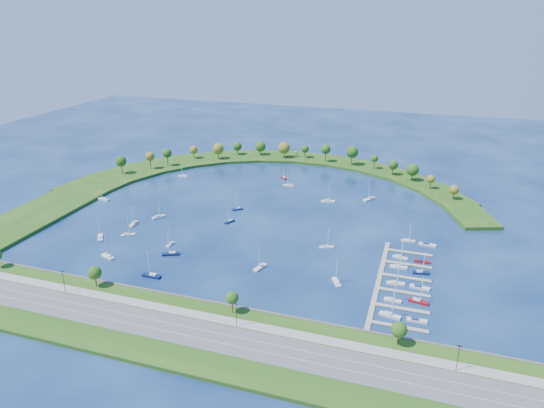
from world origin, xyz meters
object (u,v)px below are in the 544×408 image
(moored_boat_10, at_px, (328,201))
(moored_boat_7, at_px, (230,221))
(dock_system, at_px, (395,283))
(docked_boat_7, at_px, (421,272))
(moored_boat_6, at_px, (159,216))
(docked_boat_10, at_px, (408,240))
(docked_boat_1, at_px, (417,320))
(moored_boat_2, at_px, (152,275))
(docked_boat_6, at_px, (398,266))
(docked_boat_11, at_px, (427,245))
(moored_boat_4, at_px, (183,176))
(moored_boat_3, at_px, (103,199))
(moored_boat_18, at_px, (128,234))
(moored_boat_11, at_px, (370,199))
(moored_boat_15, at_px, (284,177))
(moored_boat_0, at_px, (100,237))
(moored_boat_16, at_px, (289,185))
(docked_boat_2, at_px, (393,300))
(moored_boat_5, at_px, (134,223))
(harbor_tower, at_px, (296,154))
(docked_boat_0, at_px, (390,315))
(docked_boat_3, at_px, (418,301))
(moored_boat_1, at_px, (337,282))
(docked_boat_8, at_px, (400,257))
(docked_boat_4, at_px, (396,283))
(moored_boat_14, at_px, (260,267))
(moored_boat_9, at_px, (170,244))
(moored_boat_12, at_px, (327,247))
(moored_boat_13, at_px, (238,209))
(moored_boat_17, at_px, (171,253))
(moored_boat_8, at_px, (108,256))

(moored_boat_10, bearing_deg, moored_boat_7, -151.59)
(dock_system, relative_size, docked_boat_7, 7.22)
(moored_boat_6, xyz_separation_m, docked_boat_7, (151.52, -20.30, -0.01))
(docked_boat_10, bearing_deg, docked_boat_1, -91.55)
(moored_boat_2, relative_size, docked_boat_6, 1.11)
(moored_boat_10, height_order, docked_boat_11, moored_boat_10)
(moored_boat_4, bearing_deg, moored_boat_3, 56.54)
(moored_boat_10, height_order, docked_boat_7, moored_boat_10)
(moored_boat_6, height_order, moored_boat_7, moored_boat_6)
(moored_boat_18, bearing_deg, moored_boat_11, 3.66)
(moored_boat_15, distance_m, docked_boat_6, 144.23)
(moored_boat_0, xyz_separation_m, moored_boat_16, (72.85, 113.48, -0.08))
(moored_boat_18, distance_m, docked_boat_6, 144.27)
(docked_boat_2, bearing_deg, moored_boat_2, -170.27)
(moored_boat_3, xyz_separation_m, moored_boat_5, (41.08, -28.00, -0.02))
(moored_boat_4, height_order, moored_boat_18, moored_boat_18)
(harbor_tower, height_order, moored_boat_4, moored_boat_4)
(moored_boat_4, distance_m, docked_boat_0, 211.16)
(docked_boat_11, bearing_deg, moored_boat_4, 162.46)
(moored_boat_2, height_order, moored_boat_5, moored_boat_2)
(moored_boat_16, relative_size, docked_boat_2, 1.01)
(docked_boat_3, bearing_deg, docked_boat_10, 107.12)
(moored_boat_1, height_order, moored_boat_3, moored_boat_3)
(moored_boat_4, bearing_deg, moored_boat_16, 174.52)
(moored_boat_6, bearing_deg, moored_boat_3, 108.21)
(moored_boat_10, bearing_deg, docked_boat_1, -79.85)
(docked_boat_2, xyz_separation_m, docked_boat_8, (-0.00, 40.77, 0.00))
(moored_boat_11, distance_m, docked_boat_4, 105.94)
(moored_boat_1, bearing_deg, moored_boat_14, 58.18)
(moored_boat_2, bearing_deg, moored_boat_9, -75.88)
(docked_boat_6, distance_m, docked_boat_7, 10.73)
(docked_boat_8, bearing_deg, moored_boat_7, -178.65)
(moored_boat_0, height_order, moored_boat_12, moored_boat_0)
(moored_boat_11, bearing_deg, docked_boat_7, 57.09)
(dock_system, relative_size, moored_boat_0, 6.09)
(moored_boat_13, xyz_separation_m, moored_boat_15, (9.50, 67.16, 0.01))
(moored_boat_17, bearing_deg, docked_boat_0, 145.25)
(docked_boat_4, bearing_deg, moored_boat_18, 168.54)
(moored_boat_16, bearing_deg, moored_boat_11, 164.36)
(dock_system, height_order, moored_boat_4, moored_boat_4)
(moored_boat_16, bearing_deg, moored_boat_3, 24.40)
(docked_boat_1, bearing_deg, moored_boat_17, 168.36)
(moored_boat_11, bearing_deg, moored_boat_15, -75.35)
(moored_boat_8, bearing_deg, docked_boat_10, -136.26)
(moored_boat_11, xyz_separation_m, docked_boat_0, (25.45, -129.05, -0.03))
(docked_boat_2, height_order, docked_boat_3, docked_boat_3)
(moored_boat_0, relative_size, moored_boat_13, 1.38)
(moored_boat_1, distance_m, docked_boat_3, 36.28)
(moored_boat_7, height_order, moored_boat_8, moored_boat_8)
(moored_boat_5, relative_size, moored_boat_16, 1.11)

